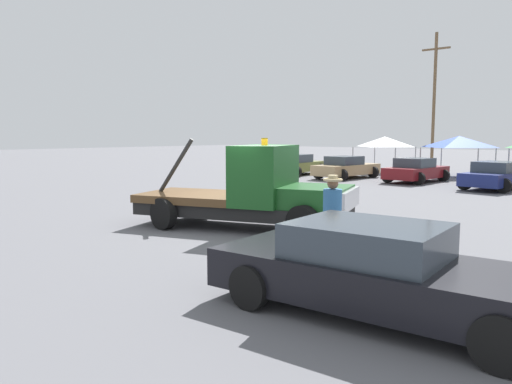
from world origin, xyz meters
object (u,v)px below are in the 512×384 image
(tow_truck, at_px, (255,194))
(utility_pole, at_px, (434,97))
(parked_car_olive, at_px, (297,165))
(canopy_tent_white, at_px, (385,142))
(parked_car_tan, at_px, (346,168))
(canopy_tent_blue, at_px, (459,142))
(foreground_car, at_px, (380,272))
(parked_car_navy, at_px, (498,176))
(parked_car_maroon, at_px, (416,170))
(person_near_truck, at_px, (332,211))

(tow_truck, bearing_deg, utility_pole, 83.08)
(tow_truck, xyz_separation_m, utility_pole, (-6.54, 28.68, 4.52))
(parked_car_olive, bearing_deg, canopy_tent_white, -37.07)
(utility_pole, bearing_deg, parked_car_tan, -89.70)
(tow_truck, bearing_deg, canopy_tent_blue, 75.44)
(foreground_car, height_order, parked_car_navy, same)
(foreground_car, bearing_deg, parked_car_tan, 117.37)
(parked_car_olive, distance_m, canopy_tent_blue, 10.17)
(parked_car_tan, bearing_deg, parked_car_olive, 91.52)
(parked_car_olive, xyz_separation_m, parked_car_navy, (12.40, -0.63, 0.00))
(foreground_car, xyz_separation_m, canopy_tent_blue, (-7.75, 25.29, 1.52))
(parked_car_olive, relative_size, parked_car_navy, 1.00)
(parked_car_olive, relative_size, parked_car_maroon, 1.08)
(canopy_tent_blue, height_order, utility_pole, utility_pole)
(tow_truck, bearing_deg, parked_car_navy, 62.33)
(tow_truck, bearing_deg, foreground_car, -53.55)
(person_near_truck, bearing_deg, parked_car_tan, 94.07)
(parked_car_olive, relative_size, utility_pole, 0.45)
(parked_car_olive, bearing_deg, person_near_truck, -148.00)
(canopy_tent_white, relative_size, utility_pole, 0.30)
(foreground_car, distance_m, parked_car_olive, 25.43)
(parked_car_tan, xyz_separation_m, parked_car_navy, (8.58, -0.39, 0.00))
(parked_car_navy, bearing_deg, canopy_tent_white, 62.48)
(foreground_car, distance_m, parked_car_tan, 23.00)
(parked_car_olive, distance_m, parked_car_navy, 12.42)
(tow_truck, relative_size, canopy_tent_white, 2.01)
(parked_car_olive, bearing_deg, tow_truck, -153.36)
(foreground_car, xyz_separation_m, parked_car_olive, (-16.10, 19.68, -0.00))
(parked_car_olive, height_order, canopy_tent_blue, canopy_tent_blue)
(tow_truck, height_order, parked_car_navy, tow_truck)
(tow_truck, bearing_deg, parked_car_olive, 103.32)
(parked_car_maroon, distance_m, canopy_tent_white, 7.24)
(parked_car_tan, height_order, utility_pole, utility_pole)
(foreground_car, height_order, canopy_tent_blue, canopy_tent_blue)
(tow_truck, relative_size, parked_car_olive, 1.36)
(parked_car_navy, height_order, canopy_tent_blue, canopy_tent_blue)
(parked_car_tan, xyz_separation_m, parked_car_maroon, (4.13, 0.48, -0.00))
(parked_car_tan, bearing_deg, parked_car_navy, -87.57)
(parked_car_tan, distance_m, parked_car_navy, 8.59)
(parked_car_tan, relative_size, utility_pole, 0.45)
(parked_car_maroon, bearing_deg, tow_truck, -167.77)
(parked_car_olive, relative_size, parked_car_tan, 1.00)
(parked_car_maroon, relative_size, utility_pole, 0.42)
(tow_truck, height_order, parked_car_tan, tow_truck)
(parked_car_maroon, height_order, utility_pole, utility_pole)
(tow_truck, xyz_separation_m, canopy_tent_blue, (-1.95, 21.40, 1.19))
(foreground_car, bearing_deg, parked_car_maroon, 107.33)
(canopy_tent_white, bearing_deg, utility_pole, 86.63)
(canopy_tent_white, bearing_deg, tow_truck, -71.97)
(tow_truck, xyz_separation_m, person_near_truck, (3.57, -1.66, 0.08))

